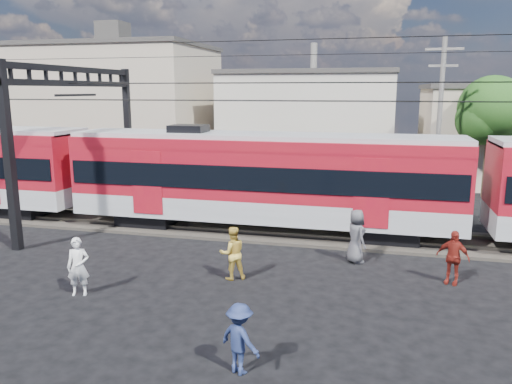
% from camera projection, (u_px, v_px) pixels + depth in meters
% --- Properties ---
extents(ground, '(120.00, 120.00, 0.00)m').
position_uv_depth(ground, '(250.00, 318.00, 13.21)').
color(ground, black).
rests_on(ground, ground).
extents(track_bed, '(70.00, 3.40, 0.12)m').
position_uv_depth(track_bed, '(298.00, 233.00, 20.81)').
color(track_bed, '#2D2823').
rests_on(track_bed, ground).
extents(rail_near, '(70.00, 0.12, 0.12)m').
position_uv_depth(rail_near, '(295.00, 235.00, 20.07)').
color(rail_near, '#59544C').
rests_on(rail_near, track_bed).
extents(rail_far, '(70.00, 0.12, 0.12)m').
position_uv_depth(rail_far, '(301.00, 226.00, 21.50)').
color(rail_far, '#59544C').
rests_on(rail_far, track_bed).
extents(commuter_train, '(50.30, 3.08, 4.17)m').
position_uv_depth(commuter_train, '(267.00, 177.00, 20.65)').
color(commuter_train, black).
rests_on(commuter_train, ground).
extents(catenary, '(70.00, 9.30, 7.52)m').
position_uv_depth(catenary, '(105.00, 108.00, 21.82)').
color(catenary, black).
rests_on(catenary, ground).
extents(building_west, '(14.28, 10.20, 9.30)m').
position_uv_depth(building_west, '(117.00, 106.00, 39.10)').
color(building_west, tan).
rests_on(building_west, ground).
extents(building_midwest, '(12.24, 12.24, 7.30)m').
position_uv_depth(building_midwest, '(312.00, 120.00, 38.63)').
color(building_midwest, '#B8B2A1').
rests_on(building_midwest, ground).
extents(utility_pole_mid, '(1.80, 0.24, 8.50)m').
position_uv_depth(utility_pole_mid, '(439.00, 118.00, 25.16)').
color(utility_pole_mid, slate).
rests_on(utility_pole_mid, ground).
extents(tree_near, '(3.82, 3.64, 6.72)m').
position_uv_depth(tree_near, '(495.00, 113.00, 27.33)').
color(tree_near, '#382619').
rests_on(tree_near, ground).
extents(pedestrian_a, '(0.74, 0.61, 1.74)m').
position_uv_depth(pedestrian_a, '(78.00, 267.00, 14.53)').
color(pedestrian_a, white).
rests_on(pedestrian_a, ground).
extents(pedestrian_b, '(1.05, 0.97, 1.72)m').
position_uv_depth(pedestrian_b, '(232.00, 253.00, 15.77)').
color(pedestrian_b, gold).
rests_on(pedestrian_b, ground).
extents(pedestrian_c, '(1.16, 0.97, 1.56)m').
position_uv_depth(pedestrian_c, '(240.00, 339.00, 10.50)').
color(pedestrian_c, navy).
rests_on(pedestrian_c, ground).
extents(pedestrian_d, '(1.08, 0.75, 1.71)m').
position_uv_depth(pedestrian_d, '(453.00, 257.00, 15.39)').
color(pedestrian_d, maroon).
rests_on(pedestrian_d, ground).
extents(pedestrian_e, '(1.00, 1.10, 1.89)m').
position_uv_depth(pedestrian_e, '(356.00, 236.00, 17.30)').
color(pedestrian_e, '#48484C').
rests_on(pedestrian_e, ground).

